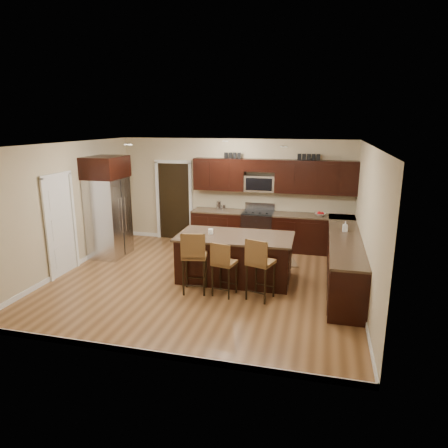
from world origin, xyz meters
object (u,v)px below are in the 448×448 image
(range, at_px, (258,230))
(island, at_px, (235,259))
(stool_left, at_px, (194,255))
(refrigerator, at_px, (108,206))
(stool_right, at_px, (259,262))
(stool_mid, at_px, (223,263))

(range, xyz_separation_m, island, (-0.10, -2.19, -0.04))
(stool_left, bearing_deg, range, 66.70)
(refrigerator, bearing_deg, island, -13.10)
(range, relative_size, stool_left, 0.94)
(range, xyz_separation_m, stool_right, (0.52, -3.04, 0.24))
(stool_right, xyz_separation_m, refrigerator, (-3.82, 1.59, 0.49))
(stool_mid, bearing_deg, range, 99.50)
(stool_left, bearing_deg, stool_mid, -9.71)
(island, relative_size, refrigerator, 0.98)
(stool_left, xyz_separation_m, stool_right, (1.20, 0.00, -0.03))
(island, distance_m, stool_mid, 0.87)
(refrigerator, bearing_deg, stool_right, -22.58)
(stool_left, bearing_deg, island, 45.12)
(stool_mid, bearing_deg, stool_right, 11.67)
(island, bearing_deg, stool_mid, -93.39)
(stool_left, relative_size, stool_mid, 1.15)
(stool_left, height_order, stool_mid, stool_left)
(stool_right, bearing_deg, refrigerator, 175.13)
(range, xyz_separation_m, stool_left, (-0.68, -3.04, 0.26))
(stool_mid, relative_size, refrigerator, 0.44)
(range, bearing_deg, stool_left, -102.60)
(island, relative_size, stool_right, 2.03)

